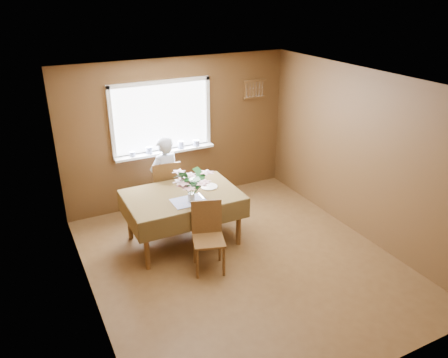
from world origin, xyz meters
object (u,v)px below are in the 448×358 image
dining_table (182,200)px  flower_bouquet (191,183)px  chair_near (208,233)px  chair_far (166,189)px  seated_woman (165,180)px

dining_table → flower_bouquet: (0.03, -0.27, 0.38)m
dining_table → chair_near: chair_near is taller
dining_table → flower_bouquet: 0.47m
chair_far → seated_woman: size_ratio=0.72×
chair_near → flower_bouquet: bearing=111.3°
dining_table → seated_woman: (0.01, 0.75, 0.02)m
chair_far → flower_bouquet: bearing=96.5°
seated_woman → chair_near: bearing=77.9°
seated_woman → flower_bouquet: bearing=77.1°
dining_table → chair_far: chair_far is taller
seated_woman → dining_table: bearing=75.3°
seated_woman → flower_bouquet: 1.08m
dining_table → chair_far: size_ratio=1.59×
seated_woman → chair_far: bearing=164.1°
chair_near → dining_table: bearing=112.2°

